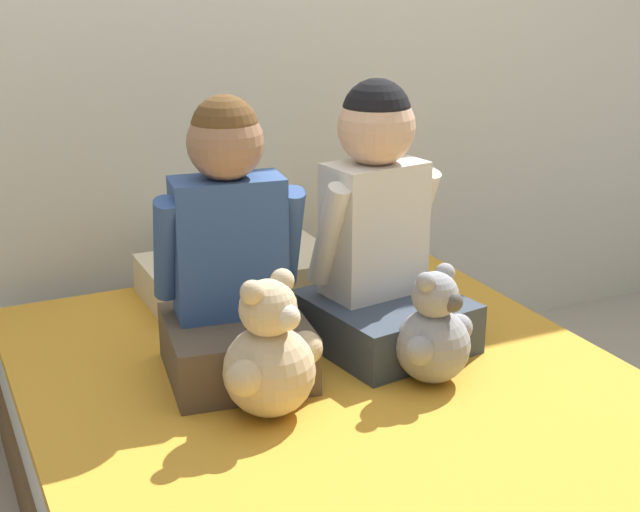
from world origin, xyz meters
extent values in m
cube|color=white|center=(0.00, 0.00, 0.28)|extent=(1.34, 1.82, 0.19)
cube|color=gold|center=(0.00, 0.00, 0.39)|extent=(1.36, 1.84, 0.03)
cube|color=brown|center=(-0.19, 0.25, 0.47)|extent=(0.36, 0.37, 0.14)
cube|color=#33518E|center=(-0.18, 0.30, 0.70)|extent=(0.27, 0.16, 0.33)
sphere|color=#9E7051|center=(-0.18, 0.30, 0.95)|extent=(0.17, 0.17, 0.17)
sphere|color=brown|center=(-0.18, 0.30, 0.98)|extent=(0.15, 0.15, 0.15)
cylinder|color=#33518E|center=(-0.33, 0.32, 0.71)|extent=(0.08, 0.15, 0.26)
cylinder|color=#33518E|center=(-0.04, 0.28, 0.71)|extent=(0.08, 0.15, 0.26)
cube|color=#384251|center=(0.20, 0.25, 0.47)|extent=(0.39, 0.40, 0.12)
cube|color=silver|center=(0.20, 0.30, 0.70)|extent=(0.26, 0.18, 0.33)
sphere|color=#DBAD89|center=(0.20, 0.30, 0.95)|extent=(0.19, 0.19, 0.19)
sphere|color=black|center=(0.20, 0.30, 0.98)|extent=(0.17, 0.17, 0.17)
cylinder|color=silver|center=(0.06, 0.28, 0.70)|extent=(0.08, 0.15, 0.27)
cylinder|color=silver|center=(0.33, 0.32, 0.70)|extent=(0.08, 0.15, 0.27)
sphere|color=#D1B78E|center=(-0.19, 0.05, 0.50)|extent=(0.20, 0.20, 0.20)
sphere|color=#D1B78E|center=(-0.19, 0.05, 0.65)|extent=(0.12, 0.12, 0.12)
sphere|color=beige|center=(-0.17, 0.00, 0.64)|extent=(0.06, 0.06, 0.06)
sphere|color=#D1B78E|center=(-0.23, 0.03, 0.69)|extent=(0.05, 0.05, 0.05)
sphere|color=#D1B78E|center=(-0.15, 0.07, 0.69)|extent=(0.05, 0.05, 0.05)
sphere|color=#D1B78E|center=(-0.27, -0.01, 0.53)|extent=(0.08, 0.08, 0.08)
sphere|color=#D1B78E|center=(-0.10, 0.07, 0.53)|extent=(0.08, 0.08, 0.08)
sphere|color=#939399|center=(0.20, 0.03, 0.49)|extent=(0.17, 0.17, 0.17)
sphere|color=#939399|center=(0.20, 0.03, 0.62)|extent=(0.11, 0.11, 0.11)
sphere|color=#4C4742|center=(0.22, -0.01, 0.61)|extent=(0.05, 0.05, 0.05)
sphere|color=#939399|center=(0.17, 0.02, 0.66)|extent=(0.04, 0.04, 0.04)
sphere|color=#939399|center=(0.24, 0.05, 0.66)|extent=(0.04, 0.04, 0.04)
sphere|color=#939399|center=(0.14, -0.02, 0.51)|extent=(0.07, 0.07, 0.07)
sphere|color=#939399|center=(0.29, 0.05, 0.51)|extent=(0.07, 0.07, 0.07)
cube|color=beige|center=(0.00, 0.73, 0.46)|extent=(0.54, 0.33, 0.11)
camera|label=1|loc=(-0.82, -1.53, 1.34)|focal=50.00mm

